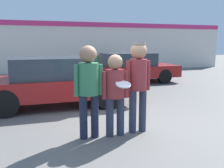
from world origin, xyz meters
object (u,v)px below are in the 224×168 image
object	(u,v)px
person_left	(89,83)
parked_car_far	(129,68)
parked_car_near	(55,81)
shrub	(103,63)
person_middle_with_frisbee	(115,89)
person_right	(138,78)

from	to	relation	value
person_left	parked_car_far	bearing A→B (deg)	61.88
person_left	parked_car_near	bearing A→B (deg)	97.51
parked_car_far	person_left	bearing A→B (deg)	-118.12
shrub	person_middle_with_frisbee	bearing A→B (deg)	-104.82
parked_car_near	shrub	xyz separation A→B (m)	(3.79, 8.17, -0.15)
person_left	person_right	xyz separation A→B (m)	(1.02, 0.02, 0.05)
person_left	person_middle_with_frisbee	distance (m)	0.53
person_left	parked_car_far	size ratio (longest dim) A/B	0.40
person_middle_with_frisbee	shrub	distance (m)	11.39
parked_car_far	shrub	xyz separation A→B (m)	(0.08, 4.69, -0.13)
person_middle_with_frisbee	parked_car_far	world-z (taller)	person_middle_with_frisbee
person_middle_with_frisbee	person_right	distance (m)	0.54
shrub	person_right	bearing A→B (deg)	-102.40
person_left	shrub	bearing A→B (deg)	72.65
person_left	person_middle_with_frisbee	bearing A→B (deg)	-5.38
person_middle_with_frisbee	person_right	bearing A→B (deg)	8.17
person_left	parked_car_near	distance (m)	2.83
person_middle_with_frisbee	parked_car_far	distance (m)	6.93
person_middle_with_frisbee	shrub	size ratio (longest dim) A/B	1.41
parked_car_near	person_left	bearing A→B (deg)	-82.49
parked_car_near	shrub	size ratio (longest dim) A/B	3.77
person_right	parked_car_far	bearing A→B (deg)	69.53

